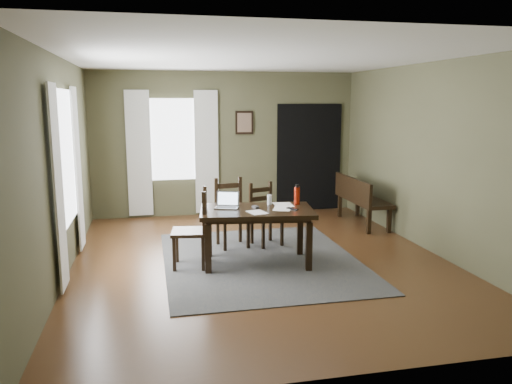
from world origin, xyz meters
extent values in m
cube|color=#492C16|center=(0.00, 0.00, -0.01)|extent=(5.00, 6.00, 0.01)
cube|color=#4D4D32|center=(0.00, 3.00, 1.35)|extent=(5.00, 0.02, 2.70)
cube|color=#4D4D32|center=(0.00, -3.00, 1.35)|extent=(5.00, 0.02, 2.70)
cube|color=#4D4D32|center=(-2.50, 0.00, 1.35)|extent=(0.02, 6.00, 2.70)
cube|color=#4D4D32|center=(2.50, 0.00, 1.35)|extent=(0.02, 6.00, 2.70)
cube|color=white|center=(0.00, 0.00, 2.70)|extent=(5.00, 6.00, 0.02)
cube|color=#393939|center=(0.00, 0.00, 0.01)|extent=(2.60, 3.20, 0.01)
cube|color=black|center=(-0.08, -0.12, 0.72)|extent=(1.58, 1.08, 0.06)
cube|color=black|center=(-0.08, -0.12, 0.67)|extent=(1.40, 0.90, 0.05)
cube|color=black|center=(-0.76, -0.38, 0.33)|extent=(0.09, 0.09, 0.63)
cube|color=black|center=(-0.67, 0.30, 0.33)|extent=(0.09, 0.09, 0.63)
cube|color=black|center=(0.51, -0.55, 0.33)|extent=(0.09, 0.09, 0.63)
cube|color=black|center=(0.60, 0.13, 0.33)|extent=(0.09, 0.09, 0.63)
cube|color=black|center=(-0.97, -0.07, 0.47)|extent=(0.51, 0.51, 0.04)
cube|color=black|center=(-1.12, 0.14, 0.23)|extent=(0.05, 0.05, 0.44)
cube|color=black|center=(-0.76, 0.08, 0.23)|extent=(0.05, 0.05, 0.44)
cube|color=black|center=(-1.18, -0.23, 0.23)|extent=(0.05, 0.05, 0.44)
cube|color=black|center=(-0.82, -0.28, 0.23)|extent=(0.05, 0.05, 0.44)
cube|color=black|center=(-0.74, 0.09, 0.76)|extent=(0.06, 0.06, 0.56)
cube|color=black|center=(-0.80, -0.29, 0.76)|extent=(0.06, 0.06, 0.56)
cube|color=black|center=(-0.77, -0.10, 0.61)|extent=(0.08, 0.33, 0.08)
cube|color=black|center=(-0.77, -0.10, 0.76)|extent=(0.08, 0.33, 0.08)
cube|color=black|center=(-0.77, -0.10, 0.91)|extent=(0.08, 0.33, 0.08)
cube|color=black|center=(-0.26, 0.72, 0.47)|extent=(0.50, 0.50, 0.04)
cube|color=black|center=(-0.41, 0.51, 0.23)|extent=(0.05, 0.05, 0.43)
cube|color=black|center=(-0.47, 0.87, 0.23)|extent=(0.05, 0.05, 0.43)
cube|color=black|center=(-0.06, 0.57, 0.23)|extent=(0.05, 0.05, 0.43)
cube|color=black|center=(-0.11, 0.92, 0.23)|extent=(0.05, 0.05, 0.43)
cube|color=black|center=(-0.48, 0.89, 0.75)|extent=(0.05, 0.05, 0.55)
cube|color=black|center=(-0.11, 0.94, 0.75)|extent=(0.05, 0.05, 0.55)
cube|color=black|center=(-0.29, 0.92, 0.60)|extent=(0.33, 0.08, 0.07)
cube|color=black|center=(-0.29, 0.92, 0.75)|extent=(0.33, 0.08, 0.07)
cube|color=black|center=(-0.29, 0.92, 0.90)|extent=(0.33, 0.08, 0.07)
cube|color=black|center=(0.25, 0.70, 0.43)|extent=(0.51, 0.51, 0.04)
cube|color=black|center=(0.15, 0.49, 0.21)|extent=(0.05, 0.05, 0.40)
cube|color=black|center=(0.04, 0.80, 0.21)|extent=(0.05, 0.05, 0.40)
cube|color=black|center=(0.46, 0.59, 0.21)|extent=(0.05, 0.05, 0.40)
cube|color=black|center=(0.36, 0.90, 0.21)|extent=(0.05, 0.05, 0.40)
cube|color=black|center=(0.03, 0.82, 0.69)|extent=(0.06, 0.06, 0.50)
cube|color=black|center=(0.36, 0.93, 0.69)|extent=(0.06, 0.06, 0.50)
cube|color=black|center=(0.20, 0.87, 0.55)|extent=(0.29, 0.12, 0.07)
cube|color=black|center=(0.20, 0.87, 0.69)|extent=(0.29, 0.12, 0.07)
cube|color=black|center=(0.20, 0.87, 0.82)|extent=(0.29, 0.12, 0.07)
cube|color=black|center=(2.22, 1.61, 0.45)|extent=(0.48, 1.49, 0.06)
cube|color=black|center=(2.40, 0.98, 0.21)|extent=(0.06, 0.06, 0.41)
cube|color=black|center=(2.04, 0.98, 0.21)|extent=(0.06, 0.06, 0.41)
cube|color=black|center=(2.40, 2.25, 0.21)|extent=(0.06, 0.06, 0.41)
cube|color=black|center=(2.04, 2.25, 0.21)|extent=(0.06, 0.06, 0.41)
cube|color=black|center=(2.01, 1.61, 0.66)|extent=(0.05, 1.49, 0.36)
cube|color=#B7B7BC|center=(-0.46, 0.02, 0.76)|extent=(0.36, 0.30, 0.02)
cube|color=#B7B7BC|center=(-0.43, 0.12, 0.86)|extent=(0.31, 0.15, 0.20)
cube|color=silver|center=(-0.43, 0.11, 0.86)|extent=(0.27, 0.12, 0.17)
cube|color=#3F3F42|center=(-0.46, 0.01, 0.77)|extent=(0.29, 0.20, 0.00)
cube|color=#3F3F42|center=(-0.09, -0.07, 0.77)|extent=(0.09, 0.11, 0.03)
cube|color=black|center=(0.37, -0.25, 0.76)|extent=(0.13, 0.17, 0.02)
cylinder|color=silver|center=(0.15, 0.11, 0.82)|extent=(0.07, 0.07, 0.14)
cylinder|color=#AB200D|center=(0.52, 0.06, 0.87)|extent=(0.11, 0.11, 0.24)
cylinder|color=black|center=(0.52, 0.06, 1.01)|extent=(0.06, 0.06, 0.04)
cube|color=white|center=(0.25, -0.18, 0.75)|extent=(0.31, 0.35, 0.00)
cube|color=white|center=(0.33, 0.06, 0.75)|extent=(0.26, 0.33, 0.00)
cube|color=white|center=(-0.12, -0.32, 0.75)|extent=(0.27, 0.32, 0.00)
cube|color=white|center=(-2.47, 0.20, 1.45)|extent=(0.01, 1.30, 1.70)
cube|color=white|center=(-1.00, 2.97, 1.45)|extent=(1.00, 0.01, 1.50)
cube|color=silver|center=(-2.44, -0.62, 1.20)|extent=(0.03, 0.48, 2.30)
cube|color=silver|center=(-2.44, 1.02, 1.20)|extent=(0.03, 0.48, 2.30)
cube|color=silver|center=(-1.62, 2.94, 1.20)|extent=(0.44, 0.03, 2.30)
cube|color=silver|center=(-0.38, 2.94, 1.20)|extent=(0.44, 0.03, 2.30)
cube|color=black|center=(0.35, 2.97, 1.75)|extent=(0.34, 0.03, 0.44)
cube|color=brown|center=(0.35, 2.96, 1.75)|extent=(0.27, 0.01, 0.36)
cube|color=black|center=(1.65, 2.97, 1.05)|extent=(1.30, 0.03, 2.10)
camera|label=1|loc=(-1.45, -6.39, 2.15)|focal=35.00mm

